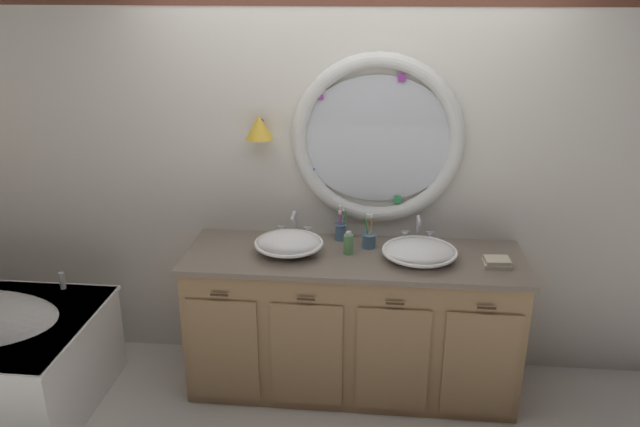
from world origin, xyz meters
The scene contains 11 objects.
ground_plane centered at (0.00, 0.00, 0.00)m, with size 14.00×14.00×0.00m, color silver.
back_wall_assembly centered at (0.01, 0.58, 1.32)m, with size 6.40×0.26×2.60m.
vanity_counter centered at (0.06, 0.24, 0.45)m, with size 1.99×0.66×0.90m.
sink_basin_left centered at (-0.32, 0.22, 0.96)m, with size 0.41×0.41×0.14m.
sink_basin_right centered at (0.44, 0.22, 0.95)m, with size 0.44×0.44×0.10m.
faucet_set_left centered at (-0.32, 0.47, 0.96)m, with size 0.22×0.15×0.18m.
faucet_set_right centered at (0.44, 0.47, 0.96)m, with size 0.20×0.12×0.18m.
toothbrush_holder_left centered at (-0.03, 0.46, 0.96)m, with size 0.08×0.08×0.22m.
toothbrush_holder_right centered at (0.15, 0.36, 0.95)m, with size 0.09×0.09×0.22m.
soap_dispenser centered at (0.03, 0.26, 0.96)m, with size 0.06×0.06×0.15m.
folded_hand_towel centered at (0.88, 0.17, 0.92)m, with size 0.15×0.12×0.05m.
Camera 1 is at (0.20, -3.09, 2.42)m, focal length 34.87 mm.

